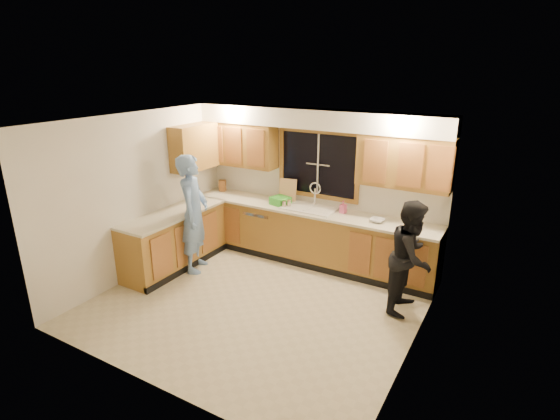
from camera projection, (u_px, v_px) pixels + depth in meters
The scene contains 26 objects.
floor at pixel (257, 303), 6.06m from camera, with size 4.20×4.20×0.00m, color beige.
ceiling at pixel (253, 121), 5.26m from camera, with size 4.20×4.20×0.00m, color silver.
wall_back at pixel (318, 185), 7.22m from camera, with size 4.20×4.20×0.00m, color silver.
wall_left at pixel (140, 195), 6.66m from camera, with size 3.80×3.80×0.00m, color silver.
wall_right at pixel (419, 252), 4.66m from camera, with size 3.80×3.80×0.00m, color silver.
base_cabinets_back at pixel (309, 236), 7.23m from camera, with size 4.20×0.60×0.88m, color olive.
base_cabinets_left at pixel (175, 240), 7.06m from camera, with size 0.60×1.90×0.88m, color olive.
countertop_back at pixel (309, 210), 7.07m from camera, with size 4.20×0.63×0.04m, color beige.
countertop_left at pixel (173, 214), 6.91m from camera, with size 0.63×1.90×0.04m, color beige.
upper_cabinets_left at pixel (240, 144), 7.57m from camera, with size 1.35×0.33×0.75m, color olive.
upper_cabinets_right at pixel (405, 162), 6.22m from camera, with size 1.35×0.33×0.75m, color olive.
upper_cabinets_return at pixel (194, 147), 7.31m from camera, with size 0.33×0.90×0.75m, color olive.
soffit at pixel (315, 119), 6.72m from camera, with size 4.20×0.35×0.30m, color white.
window_frame at pixel (318, 164), 7.10m from camera, with size 1.44×0.03×1.14m.
sink at pixel (309, 212), 7.10m from camera, with size 0.86×0.52×0.57m.
dishwasher at pixel (265, 229), 7.64m from camera, with size 0.60×0.56×0.82m, color silver.
stove at pixel (148, 252), 6.59m from camera, with size 0.58×0.75×0.90m, color silver.
man at pixel (194, 214), 6.79m from camera, with size 0.68×0.45×1.87m, color #6F95D1.
woman at pixel (411, 257), 5.70m from camera, with size 0.74×0.58×1.53m, color black.
knife_block at pixel (222, 186), 8.02m from camera, with size 0.11×0.09×0.21m, color #A2622C.
cutting_board at pixel (288, 190), 7.38m from camera, with size 0.30×0.02×0.40m, color tan.
dish_crate at pixel (280, 201), 7.27m from camera, with size 0.28×0.26×0.13m, color green.
soap_bottle at pixel (343, 207), 6.85m from camera, with size 0.09×0.09×0.20m, color #D3507F.
bowl at pixel (377, 220), 6.48m from camera, with size 0.21×0.21×0.05m, color silver.
can_left at pixel (284, 205), 7.09m from camera, with size 0.06×0.06×0.12m, color beige.
can_right at pixel (289, 204), 7.13m from camera, with size 0.07×0.07×0.12m, color beige.
Camera 1 is at (2.95, -4.44, 3.18)m, focal length 28.00 mm.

